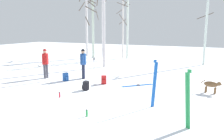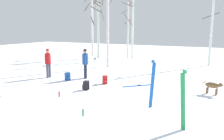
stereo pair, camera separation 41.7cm
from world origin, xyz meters
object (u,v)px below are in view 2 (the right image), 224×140
Objects in this scene: ski_pair_planted_2 at (183,100)px; birch_tree_1 at (98,26)px; ski_pair_planted_1 at (52,65)px; birch_tree_2 at (108,23)px; ski_pair_lying_0 at (138,86)px; backpack_1 at (86,86)px; dog at (213,86)px; backpack_2 at (68,77)px; birch_tree_4 at (133,17)px; ski_poles_0 at (95,71)px; backpack_0 at (105,80)px; person_0 at (48,61)px; birch_tree_5 at (108,10)px; birch_tree_6 at (212,23)px; water_bottle_0 at (83,113)px; birch_tree_0 at (92,20)px; ski_pair_planted_0 at (152,84)px; person_1 at (85,62)px; water_bottle_1 at (59,94)px; birch_tree_3 at (128,28)px.

birch_tree_1 is at bearing 129.18° from ski_pair_planted_2.
ski_pair_planted_1 is 11.16m from birch_tree_2.
ski_pair_lying_0 is 2.69m from backpack_1.
dog is 7.45m from backpack_2.
backpack_1 is 0.06× the size of birch_tree_4.
ski_poles_0 is 0.87m from backpack_0.
backpack_1 is (3.50, -1.30, -0.77)m from person_0.
ski_pair_planted_2 is 0.22× the size of birch_tree_5.
dog is 0.14× the size of birch_tree_6.
backpack_0 is 1.84× the size of water_bottle_0.
backpack_1 is (0.01, -0.83, -0.55)m from ski_poles_0.
birch_tree_2 is (-9.92, 13.76, 2.44)m from ski_pair_planted_2.
backpack_2 is (-2.04, 1.20, 0.00)m from backpack_1.
birch_tree_0 reaches higher than ski_pair_planted_1.
water_bottle_0 is 10.62m from birch_tree_5.
ski_pair_planted_0 is 4.02× the size of backpack_1.
birch_tree_6 is at bearing 66.85° from backpack_1.
birch_tree_1 is at bearing -125.33° from birch_tree_2.
person_1 reaches higher than backpack_0.
person_0 is at bearing -104.62° from birch_tree_5.
ski_pair_planted_0 is (7.00, -2.18, -0.10)m from person_0.
person_1 is 5.23m from birch_tree_5.
water_bottle_1 is (-0.39, -2.27, -0.65)m from ski_poles_0.
backpack_1 is at bearing 154.73° from ski_pair_planted_2.
ski_pair_planted_2 is (7.65, -3.11, -0.00)m from ski_pair_planted_1.
ski_pair_planted_0 is 15.23m from birch_tree_2.
birch_tree_1 reaches higher than backpack_1.
birch_tree_6 is at bearing 91.72° from ski_pair_planted_2.
backpack_0 is 0.06× the size of birch_tree_4.
birch_tree_6 reaches higher than birch_tree_2.
dog is at bearing 30.59° from water_bottle_1.
birch_tree_3 is at bearing 107.29° from backpack_0.
ski_poles_0 is (-4.86, 3.11, -0.11)m from ski_pair_planted_2.
birch_tree_2 is (-6.82, 14.24, 3.19)m from water_bottle_0.
ski_pair_lying_0 is at bearing -63.47° from birch_tree_3.
birch_tree_0 is at bearing -179.11° from birch_tree_4.
birch_tree_2 is 0.96× the size of birch_tree_6.
birch_tree_6 is at bearing 32.24° from birch_tree_5.
birch_tree_4 is (-7.81, 9.56, 3.53)m from dog.
birch_tree_0 is (-4.87, 10.26, 3.45)m from backpack_2.
water_bottle_0 is 0.04× the size of birch_tree_6.
ski_pair_planted_0 is 14.09m from birch_tree_4.
birch_tree_0 reaches higher than birch_tree_2.
ski_pair_planted_1 is 0.32× the size of birch_tree_3.
person_0 is at bearing -157.90° from person_1.
ski_pair_planted_0 is 0.25× the size of birch_tree_0.
water_bottle_1 is at bearing -76.69° from birch_tree_5.
ski_pair_planted_1 is at bearing -172.00° from dog.
dog is 0.51× the size of ski_pair_planted_2.
birch_tree_0 is at bearing 121.07° from backpack_1.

